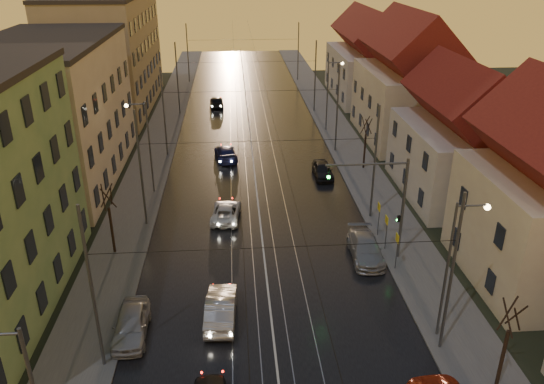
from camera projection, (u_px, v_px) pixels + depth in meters
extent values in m
cube|color=black|center=(252.00, 150.00, 55.26)|extent=(16.00, 120.00, 0.04)
cube|color=#4C4C4C|center=(155.00, 152.00, 54.56)|extent=(4.00, 120.00, 0.15)
cube|color=#4C4C4C|center=(346.00, 147.00, 55.91)|extent=(4.00, 120.00, 0.15)
cube|color=gray|center=(231.00, 150.00, 55.09)|extent=(0.06, 120.00, 0.03)
cube|color=gray|center=(244.00, 150.00, 55.19)|extent=(0.06, 120.00, 0.03)
cube|color=gray|center=(259.00, 150.00, 55.29)|extent=(0.06, 120.00, 0.03)
cube|color=gray|center=(273.00, 149.00, 55.39)|extent=(0.06, 120.00, 0.03)
cube|color=#C4AF97|center=(53.00, 114.00, 46.16)|extent=(10.00, 20.00, 12.00)
cube|color=#988762|center=(108.00, 54.00, 67.52)|extent=(10.00, 24.00, 14.00)
cube|color=#B8B3AA|center=(460.00, 160.00, 44.27)|extent=(9.00, 12.00, 6.00)
pyramid|color=maroon|center=(468.00, 107.00, 42.36)|extent=(9.18, 12.24, 3.20)
cube|color=#C6B298|center=(406.00, 104.00, 57.57)|extent=(9.00, 14.00, 7.50)
pyramid|color=maroon|center=(412.00, 51.00, 55.19)|extent=(9.18, 14.28, 4.00)
cube|color=#B8B3AA|center=(367.00, 74.00, 74.12)|extent=(9.00, 16.00, 6.50)
pyramid|color=maroon|center=(370.00, 37.00, 72.04)|extent=(9.18, 16.32, 3.50)
cylinder|color=#595B60|center=(92.00, 291.00, 24.69)|extent=(0.16, 0.16, 9.00)
cylinder|color=#595B60|center=(451.00, 276.00, 25.84)|extent=(0.16, 0.16, 9.00)
cylinder|color=#595B60|center=(141.00, 170.00, 38.30)|extent=(0.16, 0.16, 9.00)
cylinder|color=#595B60|center=(375.00, 164.00, 39.46)|extent=(0.16, 0.16, 9.00)
cylinder|color=#595B60|center=(164.00, 113.00, 51.91)|extent=(0.16, 0.16, 9.00)
cylinder|color=#595B60|center=(337.00, 109.00, 53.07)|extent=(0.16, 0.16, 9.00)
cylinder|color=#595B60|center=(177.00, 79.00, 65.53)|extent=(0.16, 0.16, 9.00)
cylinder|color=#595B60|center=(315.00, 77.00, 66.68)|extent=(0.16, 0.16, 9.00)
cylinder|color=#595B60|center=(188.00, 54.00, 81.86)|extent=(0.16, 0.16, 9.00)
cylinder|color=#595B60|center=(298.00, 52.00, 83.02)|extent=(0.16, 0.16, 9.00)
cylinder|color=#595B60|center=(446.00, 273.00, 26.97)|extent=(0.14, 0.14, 8.00)
cylinder|color=#595B60|center=(473.00, 206.00, 25.45)|extent=(1.60, 0.10, 0.10)
sphere|color=#FFD88C|center=(487.00, 207.00, 25.54)|extent=(0.32, 0.32, 0.32)
cylinder|color=#595B60|center=(150.00, 149.00, 43.94)|extent=(0.14, 0.14, 8.00)
cylinder|color=#595B60|center=(135.00, 104.00, 42.31)|extent=(1.60, 0.10, 0.10)
sphere|color=#FFD88C|center=(126.00, 106.00, 42.30)|extent=(0.32, 0.32, 0.32)
cylinder|color=#595B60|center=(327.00, 97.00, 59.64)|extent=(0.14, 0.14, 8.00)
cylinder|color=#595B60|center=(336.00, 63.00, 58.12)|extent=(1.60, 0.10, 0.10)
sphere|color=#FFD88C|center=(342.00, 63.00, 58.21)|extent=(0.32, 0.32, 0.32)
cylinder|color=#595B60|center=(403.00, 210.00, 34.41)|extent=(0.20, 0.20, 7.20)
cylinder|color=#595B60|center=(367.00, 164.00, 32.87)|extent=(5.20, 0.14, 0.14)
imported|color=black|center=(328.00, 174.00, 32.96)|extent=(0.15, 0.18, 0.90)
sphere|color=#19FF3F|center=(329.00, 177.00, 32.91)|extent=(0.20, 0.20, 0.20)
cylinder|color=black|center=(112.00, 231.00, 35.71)|extent=(0.18, 0.18, 3.50)
cylinder|color=black|center=(111.00, 196.00, 34.74)|extent=(0.37, 0.92, 1.61)
cylinder|color=black|center=(107.00, 195.00, 34.86)|extent=(0.91, 0.40, 1.61)
cylinder|color=black|center=(103.00, 197.00, 34.55)|extent=(0.37, 0.92, 1.61)
cylinder|color=black|center=(108.00, 198.00, 34.46)|extent=(0.84, 0.54, 1.62)
cylinder|color=black|center=(502.00, 361.00, 24.37)|extent=(0.18, 0.18, 3.50)
cylinder|color=black|center=(516.00, 315.00, 23.41)|extent=(0.37, 0.92, 1.61)
cylinder|color=black|center=(508.00, 313.00, 23.52)|extent=(0.91, 0.40, 1.61)
cylinder|color=black|center=(508.00, 318.00, 23.22)|extent=(0.37, 0.92, 1.61)
cylinder|color=black|center=(517.00, 319.00, 23.12)|extent=(0.84, 0.54, 1.62)
cylinder|color=black|center=(365.00, 152.00, 49.79)|extent=(0.18, 0.18, 3.50)
cylinder|color=black|center=(369.00, 125.00, 48.83)|extent=(0.37, 0.92, 1.61)
cylinder|color=black|center=(365.00, 125.00, 48.94)|extent=(0.91, 0.40, 1.61)
cylinder|color=black|center=(364.00, 126.00, 48.64)|extent=(0.37, 0.92, 1.61)
cylinder|color=black|center=(368.00, 126.00, 48.55)|extent=(0.84, 0.54, 1.62)
imported|color=#AAA9AF|center=(221.00, 308.00, 29.65)|extent=(1.84, 4.71, 1.53)
imported|color=silver|center=(226.00, 212.00, 40.88)|extent=(2.48, 4.62, 1.23)
imported|color=#181D4A|center=(226.00, 153.00, 52.58)|extent=(2.57, 4.97, 1.38)
imported|color=black|center=(217.00, 102.00, 70.36)|extent=(1.97, 4.34, 1.45)
imported|color=#A4A4AA|center=(131.00, 324.00, 28.39)|extent=(1.84, 4.40, 1.49)
imported|color=#98989D|center=(365.00, 248.00, 35.66)|extent=(2.19, 5.00, 1.43)
imported|color=black|center=(323.00, 170.00, 48.44)|extent=(1.65, 4.09, 1.39)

